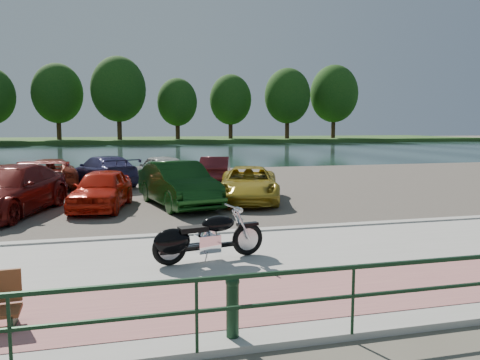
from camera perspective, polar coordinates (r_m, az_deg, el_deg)
name	(u,v)px	position (r m, az deg, el deg)	size (l,w,h in m)	color
ground	(261,257)	(9.98, 2.62, -9.34)	(200.00, 200.00, 0.00)	#595447
promenade	(277,269)	(9.06, 4.49, -10.71)	(60.00, 6.00, 0.10)	#A3A19A
pink_path	(307,293)	(7.71, 8.17, -13.48)	(60.00, 2.00, 0.01)	#9A575C
kerb	(238,233)	(11.83, -0.20, -6.43)	(60.00, 0.30, 0.14)	#A3A19A
parking_lot	(189,188)	(20.56, -6.30, -1.02)	(60.00, 18.00, 0.04)	#453F38
river	(149,152)	(49.34, -10.98, 3.34)	(120.00, 40.00, 0.00)	#182C2A
far_bank	(138,140)	(81.27, -12.30, 4.77)	(120.00, 24.00, 0.60)	#264B1B
railing	(353,282)	(6.21, 13.66, -11.98)	(24.04, 0.05, 0.90)	#15301D
bollards	(220,304)	(6.02, -2.52, -14.89)	(10.68, 0.18, 0.81)	#15301D
far_trees	(167,95)	(75.46, -8.91, 10.18)	(70.25, 10.68, 12.52)	#311F12
motorcycle	(199,238)	(9.22, -4.97, -7.11)	(2.31, 0.85, 1.05)	black
car_3	(9,190)	(15.89, -26.35, -1.14)	(2.09, 5.15, 1.49)	#5C100D
car_4	(102,189)	(15.88, -16.50, -1.08)	(1.54, 3.82, 1.30)	red
car_5	(178,184)	(15.89, -7.54, -0.50)	(1.58, 4.54, 1.50)	black
car_6	(249,184)	(16.73, 1.06, -0.51)	(2.07, 4.48, 1.25)	gold
car_10	(51,173)	(22.11, -22.10, 0.78)	(2.11, 4.59, 1.27)	maroon
car_11	(104,171)	(22.09, -16.23, 1.12)	(1.91, 4.69, 1.36)	navy
car_12	(161,170)	(21.62, -9.65, 1.25)	(1.67, 4.15, 1.42)	silver
car_13	(216,169)	(22.43, -3.00, 1.31)	(1.32, 3.79, 1.25)	#511519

